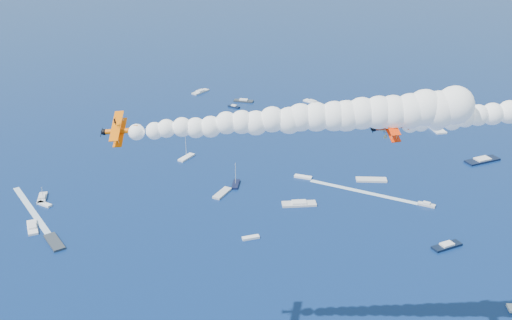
% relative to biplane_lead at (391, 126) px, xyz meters
% --- Properties ---
extents(biplane_lead, '(10.84, 11.64, 7.59)m').
position_rel_biplane_lead_xyz_m(biplane_lead, '(0.00, 0.00, 0.00)').
color(biplane_lead, '#F73205').
extents(biplane_trail, '(9.82, 10.91, 7.59)m').
position_rel_biplane_lead_xyz_m(biplane_trail, '(-42.41, -20.65, -0.86)').
color(biplane_trail, '#FF6905').
extents(smoke_trail_trail, '(63.51, 51.30, 11.31)m').
position_rel_biplane_lead_xyz_m(smoke_trail_trail, '(-15.05, -7.62, 1.45)').
color(smoke_trail_trail, white).
extents(spectator_boats, '(230.51, 159.00, 0.70)m').
position_rel_biplane_lead_xyz_m(spectator_boats, '(-32.83, 96.53, -56.77)').
color(spectator_boats, '#2E343D').
rests_on(spectator_boats, ground).
extents(boat_wakes, '(235.81, 74.66, 0.04)m').
position_rel_biplane_lead_xyz_m(boat_wakes, '(-20.98, 63.24, -57.09)').
color(boat_wakes, white).
rests_on(boat_wakes, ground).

